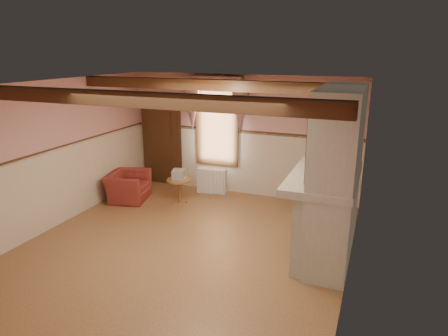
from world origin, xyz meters
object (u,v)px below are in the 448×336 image
at_px(radiator, 212,181).
at_px(oil_lamp, 329,159).
at_px(mantel_clock, 331,156).
at_px(bowl, 327,167).
at_px(side_table, 179,191).
at_px(armchair, 128,186).

height_order(radiator, oil_lamp, oil_lamp).
bearing_deg(mantel_clock, bowl, -90.00).
bearing_deg(bowl, side_table, 163.00).
distance_m(bowl, mantel_clock, 0.56).
bearing_deg(radiator, mantel_clock, -31.32).
xyz_separation_m(side_table, bowl, (3.31, -1.01, 1.19)).
distance_m(armchair, mantel_clock, 4.66).
bearing_deg(side_table, mantel_clock, -7.80).
relative_size(bowl, oil_lamp, 1.32).
relative_size(bowl, mantel_clock, 1.54).
bearing_deg(bowl, mantel_clock, 90.00).
relative_size(armchair, side_table, 1.75).
height_order(radiator, bowl, bowl).
bearing_deg(oil_lamp, bowl, -90.00).
bearing_deg(radiator, bowl, -39.87).
xyz_separation_m(bowl, mantel_clock, (0.00, 0.56, 0.05)).
height_order(side_table, oil_lamp, oil_lamp).
bearing_deg(oil_lamp, mantel_clock, 90.00).
relative_size(side_table, radiator, 0.79).
xyz_separation_m(side_table, mantel_clock, (3.31, -0.45, 1.25)).
xyz_separation_m(mantel_clock, oil_lamp, (0.00, -0.36, 0.04)).
xyz_separation_m(radiator, bowl, (2.88, -1.85, 1.17)).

